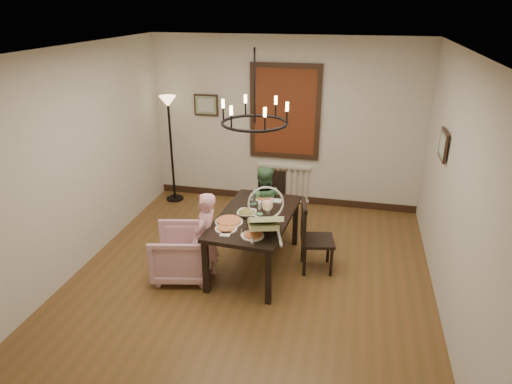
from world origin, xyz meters
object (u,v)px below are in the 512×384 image
at_px(chair_far, 270,204).
at_px(chair_right, 318,237).
at_px(seated_man, 263,211).
at_px(armchair, 181,253).
at_px(elderly_woman, 206,245).
at_px(baby_bouncer, 265,218).
at_px(dining_table, 255,221).
at_px(drinking_glass, 268,209).
at_px(floor_lamp, 171,151).

bearing_deg(chair_far, chair_right, -50.65).
xyz_separation_m(chair_right, seated_man, (-0.84, 0.56, 0.01)).
bearing_deg(armchair, elderly_woman, 77.14).
distance_m(elderly_woman, baby_bouncer, 0.87).
bearing_deg(chair_right, dining_table, 87.31).
relative_size(dining_table, elderly_woman, 1.69).
relative_size(chair_right, baby_bouncer, 1.54).
xyz_separation_m(dining_table, armchair, (-0.86, -0.42, -0.33)).
bearing_deg(chair_right, baby_bouncer, 123.68).
bearing_deg(elderly_woman, drinking_glass, 134.67).
bearing_deg(baby_bouncer, seated_man, 86.44).
distance_m(dining_table, elderly_woman, 0.69).
relative_size(seated_man, drinking_glass, 7.64).
bearing_deg(seated_man, elderly_woman, 58.32).
relative_size(chair_far, baby_bouncer, 1.55).
relative_size(chair_right, seated_man, 0.97).
bearing_deg(chair_right, chair_far, 31.77).
xyz_separation_m(baby_bouncer, floor_lamp, (-2.11, 2.31, -0.05)).
bearing_deg(drinking_glass, seated_man, 106.98).
bearing_deg(baby_bouncer, dining_table, 99.91).
height_order(elderly_woman, seated_man, elderly_woman).
height_order(dining_table, drinking_glass, drinking_glass).
distance_m(elderly_woman, floor_lamp, 2.69).
height_order(seated_man, drinking_glass, seated_man).
height_order(armchair, elderly_woman, elderly_woman).
height_order(dining_table, floor_lamp, floor_lamp).
bearing_deg(dining_table, seated_man, 96.54).
bearing_deg(chair_far, elderly_woman, -114.11).
distance_m(dining_table, armchair, 1.01).
bearing_deg(drinking_glass, elderly_woman, -141.20).
bearing_deg(elderly_woman, armchair, -85.27).
height_order(seated_man, floor_lamp, floor_lamp).
bearing_deg(dining_table, baby_bouncer, -59.98).
relative_size(armchair, seated_man, 0.74).
xyz_separation_m(elderly_woman, baby_bouncer, (0.74, -0.03, 0.46)).
bearing_deg(armchair, drinking_glass, 106.00).
distance_m(drinking_glass, floor_lamp, 2.68).
relative_size(chair_far, seated_man, 0.98).
distance_m(dining_table, chair_right, 0.83).
distance_m(chair_far, seated_man, 0.30).
relative_size(armchair, baby_bouncer, 1.18).
relative_size(chair_far, armchair, 1.32).
relative_size(chair_far, drinking_glass, 7.49).
height_order(elderly_woman, baby_bouncer, baby_bouncer).
bearing_deg(floor_lamp, dining_table, -44.54).
distance_m(seated_man, floor_lamp, 2.23).
xyz_separation_m(armchair, floor_lamp, (-1.03, 2.28, 0.57)).
xyz_separation_m(elderly_woman, drinking_glass, (0.66, 0.53, 0.32)).
xyz_separation_m(chair_far, chair_right, (0.79, -0.86, -0.00)).
height_order(chair_far, baby_bouncer, baby_bouncer).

